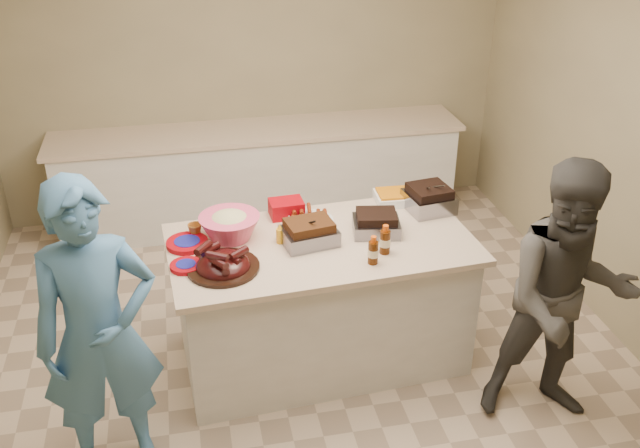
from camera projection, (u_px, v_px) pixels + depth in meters
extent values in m
cube|color=#47230F|center=(309.00, 243.00, 4.45)|extent=(0.37, 0.30, 0.10)
cube|color=black|center=(376.00, 232.00, 4.57)|extent=(0.33, 0.29, 0.09)
cube|color=gray|center=(428.00, 209.00, 4.86)|extent=(0.33, 0.33, 0.12)
cylinder|color=silver|center=(310.00, 222.00, 4.70)|extent=(0.37, 0.37, 0.05)
cube|color=orange|center=(397.00, 202.00, 4.96)|extent=(0.32, 0.24, 0.08)
cylinder|color=#401C05|center=(373.00, 263.00, 4.24)|extent=(0.06, 0.06, 0.18)
cylinder|color=#401C05|center=(384.00, 253.00, 4.35)|extent=(0.07, 0.07, 0.19)
cylinder|color=gold|center=(280.00, 243.00, 4.46)|extent=(0.05, 0.05, 0.13)
imported|color=silver|center=(298.00, 223.00, 4.68)|extent=(0.14, 0.05, 0.14)
cylinder|color=#96020B|center=(187.00, 245.00, 4.43)|extent=(0.28, 0.28, 0.03)
cylinder|color=#96020B|center=(186.00, 268.00, 4.20)|extent=(0.20, 0.20, 0.03)
imported|color=#A56421|center=(196.00, 236.00, 4.53)|extent=(0.10, 0.09, 0.09)
cube|color=#96020B|center=(287.00, 216.00, 4.78)|extent=(0.23, 0.18, 0.11)
imported|color=#46443F|center=(544.00, 409.00, 4.44)|extent=(1.12, 1.79, 0.63)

